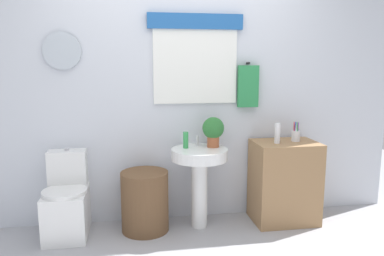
% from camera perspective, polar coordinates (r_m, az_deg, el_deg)
% --- Properties ---
extents(back_wall, '(4.40, 0.18, 2.60)m').
position_cam_1_polar(back_wall, '(3.59, -2.13, 6.44)').
color(back_wall, silver).
rests_on(back_wall, ground_plane).
extents(toilet, '(0.38, 0.51, 0.76)m').
position_cam_1_polar(toilet, '(3.56, -18.62, -10.84)').
color(toilet, white).
rests_on(toilet, ground_plane).
extents(laundry_hamper, '(0.43, 0.43, 0.55)m').
position_cam_1_polar(laundry_hamper, '(3.49, -7.23, -11.09)').
color(laundry_hamper, brown).
rests_on(laundry_hamper, ground_plane).
extents(pedestal_sink, '(0.52, 0.52, 0.75)m').
position_cam_1_polar(pedestal_sink, '(3.45, 1.15, -6.16)').
color(pedestal_sink, white).
rests_on(pedestal_sink, ground_plane).
extents(faucet, '(0.03, 0.03, 0.10)m').
position_cam_1_polar(faucet, '(3.51, 0.81, -1.98)').
color(faucet, silver).
rests_on(faucet, pedestal_sink).
extents(wooden_cabinet, '(0.60, 0.44, 0.79)m').
position_cam_1_polar(wooden_cabinet, '(3.73, 13.96, -8.01)').
color(wooden_cabinet, '#9E754C').
rests_on(wooden_cabinet, ground_plane).
extents(soap_bottle, '(0.05, 0.05, 0.15)m').
position_cam_1_polar(soap_bottle, '(3.41, -0.97, -1.86)').
color(soap_bottle, green).
rests_on(soap_bottle, pedestal_sink).
extents(potted_plant, '(0.20, 0.20, 0.28)m').
position_cam_1_polar(potted_plant, '(3.45, 3.28, -0.27)').
color(potted_plant, '#AD5B38').
rests_on(potted_plant, pedestal_sink).
extents(lotion_bottle, '(0.05, 0.05, 0.19)m').
position_cam_1_polar(lotion_bottle, '(3.54, 12.97, -0.79)').
color(lotion_bottle, white).
rests_on(lotion_bottle, wooden_cabinet).
extents(toothbrush_cup, '(0.08, 0.08, 0.19)m').
position_cam_1_polar(toothbrush_cup, '(3.68, 15.63, -1.13)').
color(toothbrush_cup, silver).
rests_on(toothbrush_cup, wooden_cabinet).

